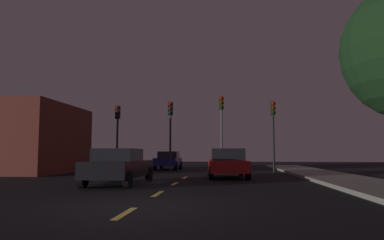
% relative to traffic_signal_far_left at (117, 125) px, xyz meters
% --- Properties ---
extents(ground_plane, '(80.00, 80.00, 0.00)m').
position_rel_traffic_signal_far_left_xyz_m(ground_plane, '(5.31, -8.62, -3.22)').
color(ground_plane, black).
extents(sidewalk_curb_right, '(3.00, 40.00, 0.15)m').
position_rel_traffic_signal_far_left_xyz_m(sidewalk_curb_right, '(12.81, -8.62, -3.14)').
color(sidewalk_curb_right, gray).
rests_on(sidewalk_curb_right, ground_plane).
extents(lane_stripe_nearest, '(0.16, 1.60, 0.01)m').
position_rel_traffic_signal_far_left_xyz_m(lane_stripe_nearest, '(5.31, -16.82, -3.21)').
color(lane_stripe_nearest, '#EACC4C').
rests_on(lane_stripe_nearest, ground_plane).
extents(lane_stripe_second, '(0.16, 1.60, 0.01)m').
position_rel_traffic_signal_far_left_xyz_m(lane_stripe_second, '(5.31, -13.02, -3.21)').
color(lane_stripe_second, '#EACC4C').
rests_on(lane_stripe_second, ground_plane).
extents(lane_stripe_third, '(0.16, 1.60, 0.01)m').
position_rel_traffic_signal_far_left_xyz_m(lane_stripe_third, '(5.31, -9.22, -3.21)').
color(lane_stripe_third, '#EACC4C').
rests_on(lane_stripe_third, ground_plane).
extents(lane_stripe_fourth, '(0.16, 1.60, 0.01)m').
position_rel_traffic_signal_far_left_xyz_m(lane_stripe_fourth, '(5.31, -5.42, -3.21)').
color(lane_stripe_fourth, '#EACC4C').
rests_on(lane_stripe_fourth, ground_plane).
extents(traffic_signal_far_left, '(0.32, 0.38, 4.57)m').
position_rel_traffic_signal_far_left_xyz_m(traffic_signal_far_left, '(0.00, 0.00, 0.00)').
color(traffic_signal_far_left, '#2D2D30').
rests_on(traffic_signal_far_left, ground_plane).
extents(traffic_signal_center_left, '(0.32, 0.38, 4.76)m').
position_rel_traffic_signal_far_left_xyz_m(traffic_signal_center_left, '(3.71, 0.00, 0.13)').
color(traffic_signal_center_left, '#2D2D30').
rests_on(traffic_signal_center_left, ground_plane).
extents(traffic_signal_center_right, '(0.32, 0.38, 5.12)m').
position_rel_traffic_signal_far_left_xyz_m(traffic_signal_center_right, '(7.19, 0.00, 0.36)').
color(traffic_signal_center_right, '#4C4C51').
rests_on(traffic_signal_center_right, ground_plane).
extents(traffic_signal_far_right, '(0.32, 0.38, 4.73)m').
position_rel_traffic_signal_far_left_xyz_m(traffic_signal_far_right, '(10.63, 0.00, 0.11)').
color(traffic_signal_far_right, black).
rests_on(traffic_signal_far_right, ground_plane).
extents(car_stopped_ahead, '(2.25, 4.63, 1.52)m').
position_rel_traffic_signal_far_left_xyz_m(car_stopped_ahead, '(7.52, -5.23, -2.45)').
color(car_stopped_ahead, '#B21919').
rests_on(car_stopped_ahead, ground_plane).
extents(car_adjacent_lane, '(2.00, 4.51, 1.46)m').
position_rel_traffic_signal_far_left_xyz_m(car_adjacent_lane, '(3.08, -9.79, -2.47)').
color(car_adjacent_lane, black).
rests_on(car_adjacent_lane, ground_plane).
extents(car_oncoming_far, '(1.82, 4.09, 1.42)m').
position_rel_traffic_signal_far_left_xyz_m(car_oncoming_far, '(2.96, 3.93, -2.49)').
color(car_oncoming_far, navy).
rests_on(car_oncoming_far, ground_plane).
extents(storefront_left, '(5.13, 7.88, 4.44)m').
position_rel_traffic_signal_far_left_xyz_m(storefront_left, '(-5.25, -1.64, -1.00)').
color(storefront_left, maroon).
rests_on(storefront_left, ground_plane).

